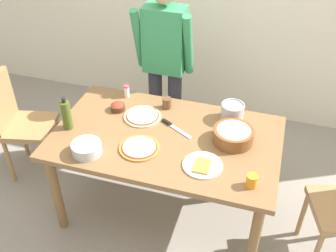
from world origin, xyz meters
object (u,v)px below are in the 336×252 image
object	(u,v)px
dining_table	(166,146)
mixing_bowl_steel	(87,148)
chair_wooden_left	(20,120)
pizza_raw_on_board	(142,116)
pizza_cooked_on_tray	(139,148)
chef_knife	(173,126)
cup_orange	(252,181)
plate_with_slice	(202,165)
olive_oil_bottle	(66,115)
cup_small_brown	(167,103)
steel_pot	(232,112)
popcorn_bowl	(233,134)
small_sauce_bowl	(118,107)
salt_shaker	(127,91)
person_cook	(165,60)

from	to	relation	value
dining_table	mixing_bowl_steel	size ratio (longest dim) A/B	8.00
chair_wooden_left	mixing_bowl_steel	bearing A→B (deg)	-26.42
chair_wooden_left	pizza_raw_on_board	xyz separation A→B (m)	(1.08, 0.06, 0.23)
pizza_cooked_on_tray	chef_knife	size ratio (longest dim) A/B	1.05
cup_orange	dining_table	bearing A→B (deg)	153.71
cup_orange	plate_with_slice	bearing A→B (deg)	165.36
dining_table	olive_oil_bottle	world-z (taller)	olive_oil_bottle
cup_small_brown	chef_knife	world-z (taller)	cup_small_brown
pizza_cooked_on_tray	cup_orange	xyz separation A→B (m)	(0.77, -0.13, 0.03)
cup_small_brown	steel_pot	bearing A→B (deg)	-0.10
chef_knife	dining_table	bearing A→B (deg)	-98.94
mixing_bowl_steel	steel_pot	bearing A→B (deg)	37.96
pizza_cooked_on_tray	plate_with_slice	world-z (taller)	plate_with_slice
cup_orange	cup_small_brown	world-z (taller)	same
popcorn_bowl	dining_table	bearing A→B (deg)	-170.55
mixing_bowl_steel	small_sauce_bowl	distance (m)	0.53
steel_pot	mixing_bowl_steel	bearing A→B (deg)	-142.04
olive_oil_bottle	salt_shaker	distance (m)	0.57
small_sauce_bowl	cup_small_brown	size ratio (longest dim) A/B	1.29
popcorn_bowl	cup_orange	world-z (taller)	popcorn_bowl
cup_orange	chef_knife	size ratio (longest dim) A/B	0.32
person_cook	dining_table	bearing A→B (deg)	-72.04
cup_orange	popcorn_bowl	bearing A→B (deg)	114.56
olive_oil_bottle	chair_wooden_left	bearing A→B (deg)	160.55
popcorn_bowl	chef_knife	bearing A→B (deg)	175.51
popcorn_bowl	small_sauce_bowl	world-z (taller)	popcorn_bowl
popcorn_bowl	chef_knife	distance (m)	0.45
olive_oil_bottle	cup_small_brown	world-z (taller)	olive_oil_bottle
pizza_cooked_on_tray	small_sauce_bowl	bearing A→B (deg)	129.66
cup_small_brown	salt_shaker	xyz separation A→B (m)	(-0.35, 0.05, 0.01)
small_sauce_bowl	chef_knife	xyz separation A→B (m)	(0.47, -0.09, -0.02)
pizza_raw_on_board	chef_knife	xyz separation A→B (m)	(0.25, -0.05, -0.00)
small_sauce_bowl	steel_pot	distance (m)	0.87
pizza_cooked_on_tray	dining_table	bearing A→B (deg)	55.32
small_sauce_bowl	cup_orange	size ratio (longest dim) A/B	1.29
mixing_bowl_steel	small_sauce_bowl	xyz separation A→B (m)	(-0.00, 0.53, -0.01)
pizza_cooked_on_tray	olive_oil_bottle	size ratio (longest dim) A/B	1.08
chair_wooden_left	small_sauce_bowl	xyz separation A→B (m)	(0.87, 0.10, 0.25)
mixing_bowl_steel	steel_pot	world-z (taller)	steel_pot
pizza_cooked_on_tray	cup_small_brown	size ratio (longest dim) A/B	3.27
dining_table	chair_wooden_left	distance (m)	1.33
person_cook	mixing_bowl_steel	distance (m)	1.11
dining_table	person_cook	xyz separation A→B (m)	(-0.25, 0.76, 0.27)
cup_small_brown	salt_shaker	size ratio (longest dim) A/B	0.80
pizza_raw_on_board	small_sauce_bowl	size ratio (longest dim) A/B	2.56
pizza_raw_on_board	pizza_cooked_on_tray	xyz separation A→B (m)	(0.11, -0.35, 0.00)
steel_pot	chef_knife	world-z (taller)	steel_pot
person_cook	chef_knife	bearing A→B (deg)	-67.84
pizza_raw_on_board	chef_knife	world-z (taller)	pizza_raw_on_board
steel_pot	cup_orange	size ratio (longest dim) A/B	2.04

